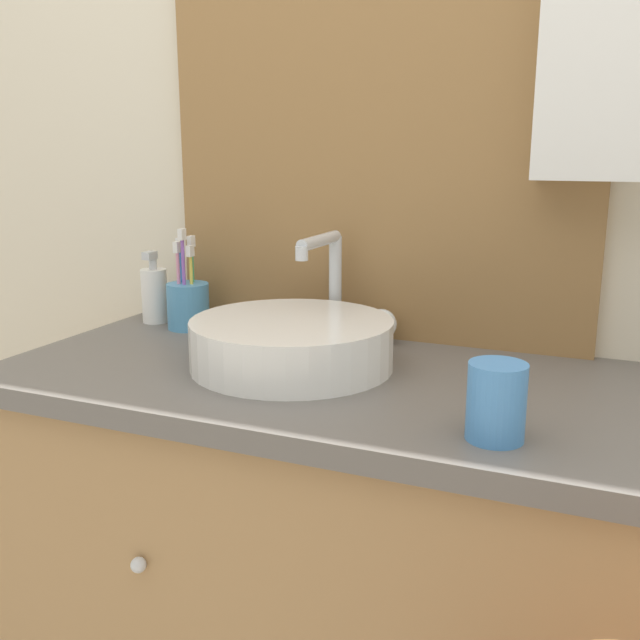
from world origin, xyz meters
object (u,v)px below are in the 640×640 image
object	(u,v)px
toothbrush_holder	(188,303)
soap_dispenser	(154,294)
drinking_cup	(496,402)
sink_basin	(294,340)

from	to	relation	value
toothbrush_holder	soap_dispenser	size ratio (longest dim) A/B	1.35
toothbrush_holder	drinking_cup	bearing A→B (deg)	-26.60
sink_basin	toothbrush_holder	world-z (taller)	sink_basin
drinking_cup	toothbrush_holder	bearing A→B (deg)	153.40
sink_basin	toothbrush_holder	xyz separation A→B (m)	(-0.31, 0.15, 0.01)
sink_basin	soap_dispenser	bearing A→B (deg)	157.08
soap_dispenser	sink_basin	bearing A→B (deg)	-22.92
drinking_cup	sink_basin	bearing A→B (deg)	153.11
toothbrush_holder	drinking_cup	size ratio (longest dim) A/B	2.05
soap_dispenser	drinking_cup	world-z (taller)	soap_dispenser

